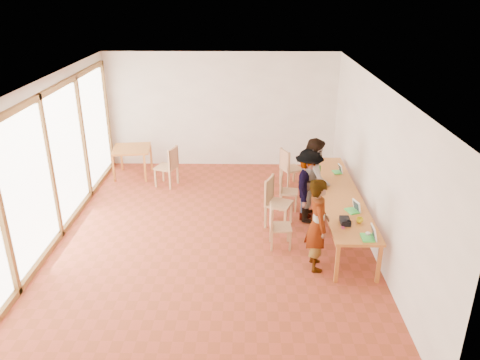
# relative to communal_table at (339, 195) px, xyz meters

# --- Properties ---
(ground) EXTENTS (8.00, 8.00, 0.00)m
(ground) POSITION_rel_communal_table_xyz_m (-2.50, -0.49, -0.70)
(ground) COLOR #9D3C26
(ground) RESTS_ON ground
(wall_back) EXTENTS (6.00, 0.10, 3.00)m
(wall_back) POSITION_rel_communal_table_xyz_m (-2.50, 3.51, 0.80)
(wall_back) COLOR white
(wall_back) RESTS_ON ground
(wall_front) EXTENTS (6.00, 0.10, 3.00)m
(wall_front) POSITION_rel_communal_table_xyz_m (-2.50, -4.49, 0.80)
(wall_front) COLOR white
(wall_front) RESTS_ON ground
(wall_right) EXTENTS (0.10, 8.00, 3.00)m
(wall_right) POSITION_rel_communal_table_xyz_m (0.50, -0.49, 0.80)
(wall_right) COLOR white
(wall_right) RESTS_ON ground
(window_wall) EXTENTS (0.10, 8.00, 3.00)m
(window_wall) POSITION_rel_communal_table_xyz_m (-5.46, -0.49, 0.80)
(window_wall) COLOR white
(window_wall) RESTS_ON ground
(ceiling) EXTENTS (6.00, 8.00, 0.04)m
(ceiling) POSITION_rel_communal_table_xyz_m (-2.50, -0.49, 2.32)
(ceiling) COLOR white
(ceiling) RESTS_ON wall_back
(communal_table) EXTENTS (0.80, 4.00, 0.75)m
(communal_table) POSITION_rel_communal_table_xyz_m (0.00, 0.00, 0.00)
(communal_table) COLOR #C2672B
(communal_table) RESTS_ON ground
(side_table) EXTENTS (0.90, 0.90, 0.75)m
(side_table) POSITION_rel_communal_table_xyz_m (-4.72, 2.62, -0.03)
(side_table) COLOR #C2672B
(side_table) RESTS_ON ground
(chair_near) EXTENTS (0.40, 0.40, 0.45)m
(chair_near) POSITION_rel_communal_table_xyz_m (-1.28, -0.81, -0.19)
(chair_near) COLOR tan
(chair_near) RESTS_ON ground
(chair_mid) EXTENTS (0.62, 0.62, 0.54)m
(chair_mid) POSITION_rel_communal_table_xyz_m (-1.27, 0.06, -0.08)
(chair_mid) COLOR tan
(chair_mid) RESTS_ON ground
(chair_far) EXTENTS (0.43, 0.43, 0.44)m
(chair_far) POSITION_rel_communal_table_xyz_m (-1.00, 0.82, -0.20)
(chair_far) COLOR tan
(chair_far) RESTS_ON ground
(chair_empty) EXTENTS (0.58, 0.58, 0.50)m
(chair_empty) POSITION_rel_communal_table_xyz_m (-0.84, 1.99, -0.12)
(chair_empty) COLOR tan
(chair_empty) RESTS_ON ground
(chair_spare) EXTENTS (0.58, 0.58, 0.52)m
(chair_spare) POSITION_rel_communal_table_xyz_m (-3.67, 2.00, -0.10)
(chair_spare) COLOR tan
(chair_spare) RESTS_ON ground
(person_near) EXTENTS (0.44, 0.63, 1.65)m
(person_near) POSITION_rel_communal_table_xyz_m (-0.62, -1.48, 0.12)
(person_near) COLOR gray
(person_near) RESTS_ON ground
(person_mid) EXTENTS (0.73, 0.90, 1.72)m
(person_mid) POSITION_rel_communal_table_xyz_m (-0.43, 0.43, 0.16)
(person_mid) COLOR gray
(person_mid) RESTS_ON ground
(person_far) EXTENTS (0.87, 1.13, 1.54)m
(person_far) POSITION_rel_communal_table_xyz_m (-0.57, 0.31, 0.07)
(person_far) COLOR gray
(person_far) RESTS_ON ground
(laptop_near) EXTENTS (0.23, 0.27, 0.23)m
(laptop_near) POSITION_rel_communal_table_xyz_m (0.19, -1.80, 0.11)
(laptop_near) COLOR #43D44D
(laptop_near) RESTS_ON communal_table
(laptop_mid) EXTENTS (0.28, 0.30, 0.21)m
(laptop_mid) POSITION_rel_communal_table_xyz_m (0.13, -0.82, 0.10)
(laptop_mid) COLOR #43D44D
(laptop_mid) RESTS_ON communal_table
(laptop_far) EXTENTS (0.22, 0.24, 0.18)m
(laptop_far) POSITION_rel_communal_table_xyz_m (0.18, 1.06, 0.10)
(laptop_far) COLOR #43D44D
(laptop_far) RESTS_ON communal_table
(yellow_mug) EXTENTS (0.15, 0.15, 0.09)m
(yellow_mug) POSITION_rel_communal_table_xyz_m (0.13, -1.26, 0.09)
(yellow_mug) COLOR yellow
(yellow_mug) RESTS_ON communal_table
(green_bottle) EXTENTS (0.07, 0.07, 0.28)m
(green_bottle) POSITION_rel_communal_table_xyz_m (-0.30, 0.74, 0.19)
(green_bottle) COLOR #1B7D21
(green_bottle) RESTS_ON communal_table
(clear_glass) EXTENTS (0.07, 0.07, 0.09)m
(clear_glass) POSITION_rel_communal_table_xyz_m (-0.08, -1.38, 0.09)
(clear_glass) COLOR silver
(clear_glass) RESTS_ON communal_table
(condiment_cup) EXTENTS (0.08, 0.08, 0.06)m
(condiment_cup) POSITION_rel_communal_table_xyz_m (0.17, -1.72, 0.08)
(condiment_cup) COLOR white
(condiment_cup) RESTS_ON communal_table
(pink_phone) EXTENTS (0.05, 0.10, 0.01)m
(pink_phone) POSITION_rel_communal_table_xyz_m (-0.19, -1.45, 0.05)
(pink_phone) COLOR #C93970
(pink_phone) RESTS_ON communal_table
(black_pouch) EXTENTS (0.16, 0.26, 0.09)m
(black_pouch) POSITION_rel_communal_table_xyz_m (-0.12, -1.29, 0.09)
(black_pouch) COLOR black
(black_pouch) RESTS_ON communal_table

